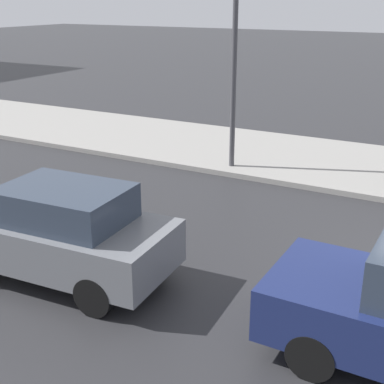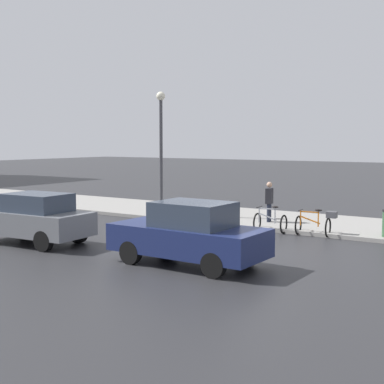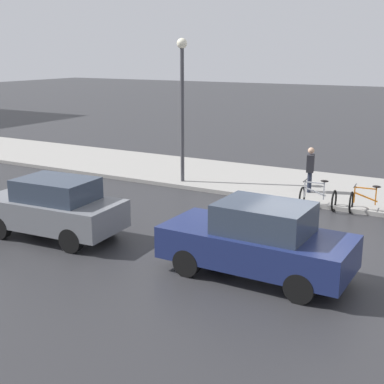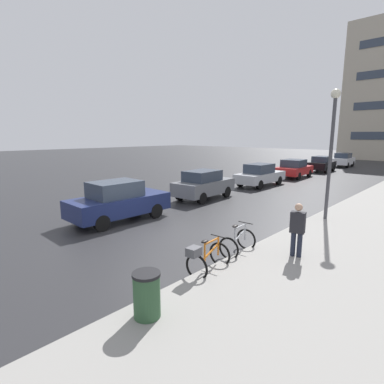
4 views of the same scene
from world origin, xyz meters
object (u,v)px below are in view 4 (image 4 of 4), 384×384
object	(u,v)px
car_black	(322,164)
pedestrian	(297,229)
bicycle_nearest	(205,257)
bicycle_second	(238,242)
car_red	(294,168)
car_navy	(118,201)
car_grey	(203,184)
streetlamp	(332,139)
car_silver	(260,175)
car_white	(343,160)
trash_bin	(147,298)

from	to	relation	value
car_black	pedestrian	size ratio (longest dim) A/B	2.23
bicycle_nearest	bicycle_second	size ratio (longest dim) A/B	1.25
bicycle_second	pedestrian	distance (m)	1.79
car_red	car_black	size ratio (longest dim) A/B	1.09
car_navy	car_grey	distance (m)	5.86
streetlamp	car_silver	bearing A→B (deg)	137.86
car_navy	pedestrian	bearing A→B (deg)	8.87
car_grey	car_black	size ratio (longest dim) A/B	1.03
bicycle_second	pedestrian	world-z (taller)	pedestrian
car_navy	car_black	distance (m)	23.67
streetlamp	car_white	bearing A→B (deg)	105.34
car_red	streetlamp	bearing A→B (deg)	-59.95
car_red	trash_bin	size ratio (longest dim) A/B	3.99
car_grey	car_silver	world-z (taller)	car_grey
car_navy	pedestrian	size ratio (longest dim) A/B	2.49
car_silver	trash_bin	bearing A→B (deg)	-66.51
car_navy	streetlamp	size ratio (longest dim) A/B	0.79
car_navy	car_black	xyz separation A→B (m)	(-0.14, 23.67, -0.06)
car_grey	pedestrian	xyz separation A→B (m)	(7.67, -4.70, 0.14)
car_navy	streetlamp	distance (m)	9.18
bicycle_nearest	pedestrian	size ratio (longest dim) A/B	0.82
bicycle_second	pedestrian	xyz separation A→B (m)	(1.51, 0.76, 0.58)
bicycle_nearest	car_navy	size ratio (longest dim) A/B	0.33
car_red	streetlamp	world-z (taller)	streetlamp
car_navy	pedestrian	world-z (taller)	pedestrian
car_grey	trash_bin	distance (m)	11.73
car_red	trash_bin	bearing A→B (deg)	-72.13
car_red	pedestrian	size ratio (longest dim) A/B	2.43
car_white	trash_bin	bearing A→B (deg)	-78.84
bicycle_second	car_navy	world-z (taller)	car_navy
car_white	bicycle_nearest	bearing A→B (deg)	-78.94
bicycle_second	car_navy	xyz separation A→B (m)	(-5.88, -0.39, 0.46)
bicycle_second	car_red	world-z (taller)	car_red
car_silver	pedestrian	size ratio (longest dim) A/B	2.55
car_grey	streetlamp	bearing A→B (deg)	-0.01
bicycle_nearest	streetlamp	bearing A→B (deg)	85.90
car_grey	car_red	world-z (taller)	car_grey
pedestrian	trash_bin	xyz separation A→B (m)	(-0.82, -4.82, -0.44)
pedestrian	car_navy	bearing A→B (deg)	-171.13
car_red	car_black	bearing A→B (deg)	87.86
car_silver	streetlamp	bearing A→B (deg)	-42.14
car_red	car_navy	bearing A→B (deg)	-88.84
car_white	trash_bin	size ratio (longest dim) A/B	3.64
bicycle_nearest	pedestrian	bearing A→B (deg)	61.70
car_black	car_white	size ratio (longest dim) A/B	1.00
car_grey	streetlamp	distance (m)	7.33
bicycle_second	pedestrian	size ratio (longest dim) A/B	0.66
streetlamp	bicycle_second	bearing A→B (deg)	-97.12
car_navy	trash_bin	distance (m)	7.53
car_black	trash_bin	xyz separation A→B (m)	(6.71, -27.33, -0.26)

